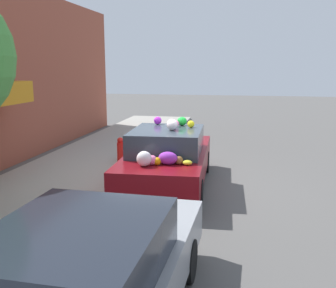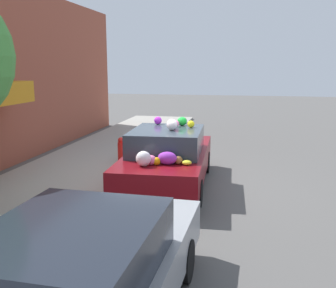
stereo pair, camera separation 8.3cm
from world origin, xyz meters
name	(u,v)px [view 2 (the right image)]	position (x,y,z in m)	size (l,w,h in m)	color
ground_plane	(169,185)	(0.00, 0.00, 0.00)	(60.00, 60.00, 0.00)	#565451
sidewalk_curb	(66,177)	(0.00, 2.70, 0.06)	(24.00, 3.20, 0.12)	#9E998E
fire_hydrant	(121,149)	(1.69, 1.76, 0.46)	(0.20, 0.20, 0.70)	red
art_car	(168,157)	(-0.04, 0.03, 0.72)	(4.39, 1.99, 1.66)	maroon
parked_car_plain	(79,282)	(-5.58, -0.19, 0.70)	(4.49, 1.92, 1.36)	gray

